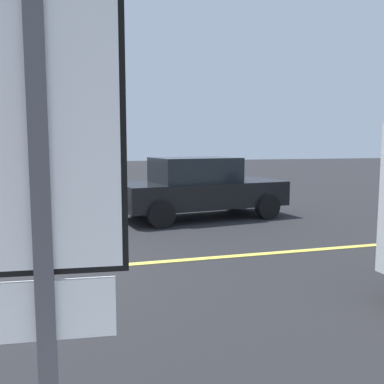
% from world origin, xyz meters
% --- Properties ---
extents(lane_marking_centre, '(28.00, 0.16, 0.01)m').
position_xyz_m(lane_marking_centre, '(3.00, 0.00, 0.01)').
color(lane_marking_centre, '#E0D14C').
extents(speed_limit_sign, '(0.54, 0.08, 2.52)m').
position_xyz_m(speed_limit_sign, '(1.03, -5.25, 1.76)').
color(speed_limit_sign, '#4C4C51').
rests_on(speed_limit_sign, ground_plane).
extents(car_black_far_lane, '(4.49, 2.45, 1.58)m').
position_xyz_m(car_black_far_lane, '(4.36, 3.82, 0.80)').
color(car_black_far_lane, black).
rests_on(car_black_far_lane, ground_plane).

